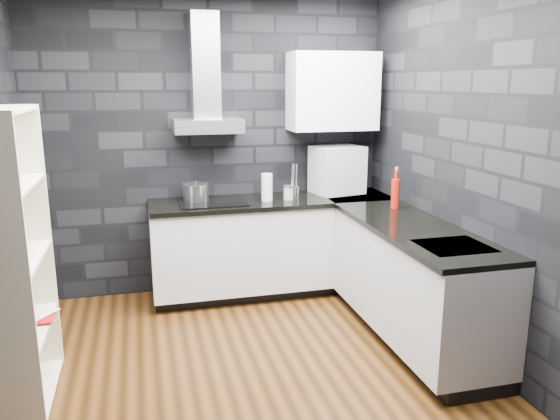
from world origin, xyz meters
name	(u,v)px	position (x,y,z in m)	size (l,w,h in m)	color
ground	(248,366)	(0.00, 0.00, 0.00)	(3.20, 3.20, 0.00)	#47280F
wall_back	(211,147)	(0.00, 1.62, 1.35)	(3.20, 0.05, 2.70)	black
wall_front	(330,249)	(0.00, -1.62, 1.35)	(3.20, 0.05, 2.70)	black
wall_right	(468,166)	(1.62, 0.00, 1.35)	(0.05, 3.20, 2.70)	black
toekick_back	(272,285)	(0.50, 1.34, 0.05)	(2.18, 0.50, 0.10)	black
toekick_right	(415,332)	(1.34, 0.10, 0.05)	(0.50, 1.78, 0.10)	black
counter_back_cab	(273,243)	(0.50, 1.30, 0.48)	(2.20, 0.60, 0.76)	silver
counter_right_cab	(413,280)	(1.30, 0.10, 0.48)	(0.60, 1.80, 0.76)	silver
counter_back_top	(273,201)	(0.50, 1.29, 0.88)	(2.20, 0.62, 0.04)	black
counter_right_top	(415,229)	(1.29, 0.10, 0.88)	(0.62, 1.80, 0.04)	black
counter_corner_top	(355,197)	(1.30, 1.30, 0.88)	(0.62, 0.62, 0.04)	black
hood_body	(208,126)	(-0.05, 1.43, 1.56)	(0.60, 0.34, 0.12)	silver
hood_chimney	(205,66)	(-0.05, 1.50, 2.07)	(0.24, 0.20, 0.90)	silver
upper_cabinet	(333,92)	(1.10, 1.43, 1.85)	(0.80, 0.35, 0.70)	white
cooktop	(212,202)	(-0.05, 1.30, 0.91)	(0.58, 0.50, 0.01)	black
sink_rim	(454,246)	(1.30, -0.40, 0.89)	(0.44, 0.40, 0.01)	silver
pot	(196,193)	(-0.18, 1.37, 0.98)	(0.22, 0.22, 0.13)	silver
glass_vase	(267,187)	(0.43, 1.24, 1.02)	(0.10, 0.10, 0.25)	silver
storage_jar	(289,193)	(0.64, 1.25, 0.96)	(0.09, 0.09, 0.11)	tan
utensil_crock	(294,193)	(0.69, 1.26, 0.96)	(0.09, 0.09, 0.11)	silver
appliance_garage	(337,170)	(1.16, 1.41, 1.12)	(0.45, 0.35, 0.45)	#BABEC2
red_bottle	(395,194)	(1.41, 0.69, 1.02)	(0.07, 0.07, 0.25)	#98160B
bookshelf	(12,260)	(-1.42, -0.01, 0.90)	(0.34, 0.80, 1.80)	beige
fruit_bowl	(7,261)	(-1.42, -0.13, 0.94)	(0.24, 0.24, 0.06)	white
book_red	(25,304)	(-1.40, 0.11, 0.57)	(0.17, 0.02, 0.23)	#960E0B
book_second	(24,296)	(-1.42, 0.19, 0.59)	(0.18, 0.02, 0.24)	#B2B2B2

